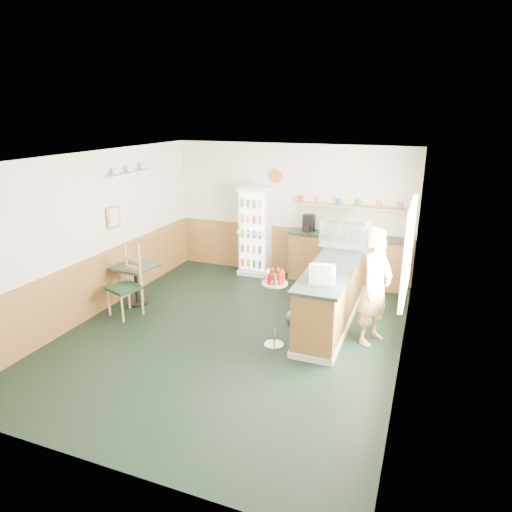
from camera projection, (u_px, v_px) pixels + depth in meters
The scene contains 13 objects.
ground at pixel (232, 333), 7.11m from camera, with size 6.00×6.00×0.00m, color black.
room_envelope at pixel (236, 227), 7.38m from camera, with size 5.04×6.02×2.72m.
service_counter at pixel (334, 293), 7.47m from camera, with size 0.68×3.01×1.01m.
back_counter at pixel (344, 257), 9.03m from camera, with size 2.24×0.42×1.69m.
drinks_fridge at pixel (255, 231), 9.50m from camera, with size 0.61×0.53×1.85m.
display_case at pixel (345, 235), 7.90m from camera, with size 0.85×0.45×0.48m.
cash_register at pixel (322, 274), 6.45m from camera, with size 0.35×0.37×0.20m, color beige.
shopkeeper at pixel (375, 287), 6.62m from camera, with size 0.59×0.42×1.76m, color tan.
condiment_stand at pixel (275, 296), 6.51m from camera, with size 0.37×0.37×1.16m.
newspaper_rack at pixel (317, 283), 7.83m from camera, with size 0.09×0.45×0.53m.
cafe_table at pixel (136, 277), 8.05m from camera, with size 0.73×0.73×0.72m.
cafe_chair at pixel (127, 277), 7.65m from camera, with size 0.59×0.59×1.23m.
dog_doorstop at pixel (292, 316), 7.43m from camera, with size 0.20×0.25×0.24m.
Camera 1 is at (2.65, -5.84, 3.32)m, focal length 32.00 mm.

